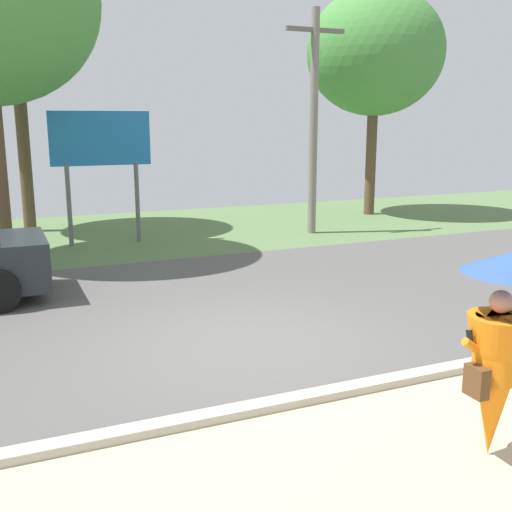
{
  "coord_description": "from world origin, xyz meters",
  "views": [
    {
      "loc": [
        -3.39,
        -7.91,
        3.26
      ],
      "look_at": [
        0.46,
        1.0,
        1.1
      ],
      "focal_mm": 42.91,
      "sensor_mm": 36.0,
      "label": 1
    }
  ],
  "objects_px": {
    "monk_pedestrian": "(500,348)",
    "roadside_billboard": "(101,148)",
    "utility_pole": "(314,118)",
    "tree_left_far": "(13,15)",
    "tree_right_mid": "(375,53)"
  },
  "relations": [
    {
      "from": "utility_pole",
      "to": "tree_right_mid",
      "type": "height_order",
      "value": "tree_right_mid"
    },
    {
      "from": "monk_pedestrian",
      "to": "roadside_billboard",
      "type": "relative_size",
      "value": 0.61
    },
    {
      "from": "tree_left_far",
      "to": "monk_pedestrian",
      "type": "bearing_deg",
      "value": -77.37
    },
    {
      "from": "monk_pedestrian",
      "to": "tree_left_far",
      "type": "xyz_separation_m",
      "value": [
        -3.4,
        15.2,
        5.02
      ]
    },
    {
      "from": "monk_pedestrian",
      "to": "roadside_billboard",
      "type": "distance_m",
      "value": 12.55
    },
    {
      "from": "monk_pedestrian",
      "to": "tree_left_far",
      "type": "distance_m",
      "value": 16.36
    },
    {
      "from": "tree_left_far",
      "to": "tree_right_mid",
      "type": "bearing_deg",
      "value": -5.72
    },
    {
      "from": "utility_pole",
      "to": "tree_right_mid",
      "type": "distance_m",
      "value": 4.92
    },
    {
      "from": "monk_pedestrian",
      "to": "utility_pole",
      "type": "xyz_separation_m",
      "value": [
        4.23,
        11.58,
        2.2
      ]
    },
    {
      "from": "tree_left_far",
      "to": "roadside_billboard",
      "type": "bearing_deg",
      "value": -58.23
    },
    {
      "from": "monk_pedestrian",
      "to": "utility_pole",
      "type": "distance_m",
      "value": 12.52
    },
    {
      "from": "monk_pedestrian",
      "to": "roadside_billboard",
      "type": "xyz_separation_m",
      "value": [
        -1.65,
        12.36,
        1.42
      ]
    },
    {
      "from": "utility_pole",
      "to": "tree_left_far",
      "type": "bearing_deg",
      "value": 154.66
    },
    {
      "from": "monk_pedestrian",
      "to": "tree_left_far",
      "type": "height_order",
      "value": "tree_left_far"
    },
    {
      "from": "utility_pole",
      "to": "monk_pedestrian",
      "type": "bearing_deg",
      "value": -110.08
    }
  ]
}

